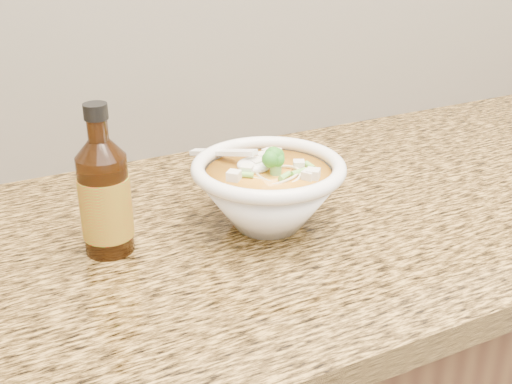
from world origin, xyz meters
name	(u,v)px	position (x,y,z in m)	size (l,w,h in m)	color
counter_slab	(357,205)	(0.00, 1.68, 0.88)	(4.00, 0.68, 0.04)	#A97F3E
soup_bowl	(268,192)	(-0.18, 1.65, 0.95)	(0.22, 0.24, 0.12)	white
hot_sauce_bottle	(105,198)	(-0.41, 1.68, 0.98)	(0.08, 0.08, 0.21)	#331706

